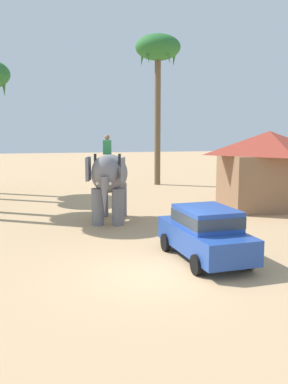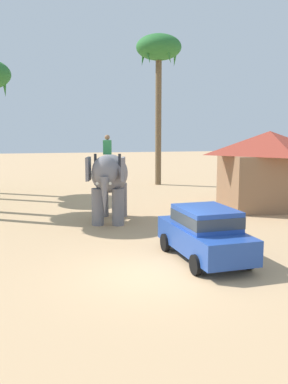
% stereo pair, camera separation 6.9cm
% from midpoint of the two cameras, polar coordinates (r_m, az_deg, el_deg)
% --- Properties ---
extents(ground_plane, '(120.00, 120.00, 0.00)m').
position_cam_midpoint_polar(ground_plane, '(12.66, 1.35, -10.85)').
color(ground_plane, tan).
extents(car_sedan_foreground, '(2.20, 4.26, 1.70)m').
position_cam_midpoint_polar(car_sedan_foreground, '(13.89, 8.17, -5.17)').
color(car_sedan_foreground, '#23479E').
rests_on(car_sedan_foreground, ground).
extents(elephant_with_mahout, '(2.32, 4.01, 3.88)m').
position_cam_midpoint_polar(elephant_with_mahout, '(19.16, -4.50, 1.91)').
color(elephant_with_mahout, slate).
rests_on(elephant_with_mahout, ground).
extents(palm_tree_leaning_seaward, '(3.20, 3.20, 10.65)m').
position_cam_midpoint_polar(palm_tree_leaning_seaward, '(32.00, 2.01, 17.75)').
color(palm_tree_leaning_seaward, brown).
rests_on(palm_tree_leaning_seaward, ground).
extents(roadside_hut, '(5.29, 4.55, 4.00)m').
position_cam_midpoint_polar(roadside_hut, '(23.25, 16.18, 3.10)').
color(roadside_hut, '#8C6647').
rests_on(roadside_hut, ground).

